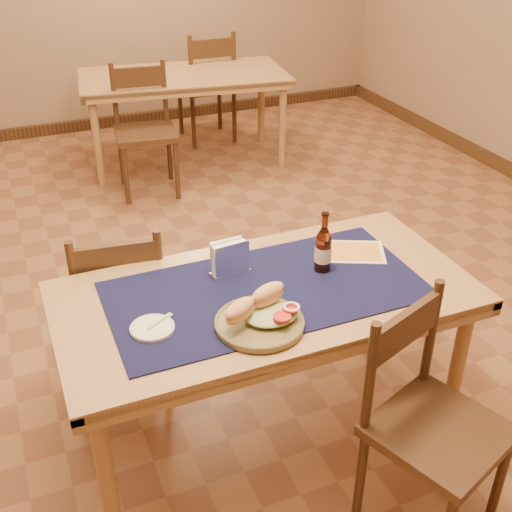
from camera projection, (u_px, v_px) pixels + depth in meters
name	position (u px, v px, depth m)	size (l,w,h in m)	color
room	(194.00, 70.00, 2.76)	(6.04, 7.04, 2.84)	#8E613E
main_table	(266.00, 308.00, 2.50)	(1.60, 0.80, 0.75)	#A0764B
placemat	(266.00, 290.00, 2.46)	(1.20, 0.60, 0.01)	#0F1339
baseboard	(206.00, 322.00, 3.45)	(6.00, 7.00, 0.10)	#432B18
back_table	(184.00, 84.00, 5.20)	(1.74, 1.04, 0.75)	#A0764B
chair_main_far	(121.00, 303.00, 2.89)	(0.45, 0.45, 0.88)	#432B18
chair_main_near	(430.00, 421.00, 2.25)	(0.54, 0.54, 0.91)	#432B18
chair_back_near	(145.00, 128.00, 4.79)	(0.49, 0.49, 0.95)	#432B18
chair_back_far	(207.00, 85.00, 5.72)	(0.46, 0.46, 0.98)	#432B18
sandwich_plate	(261.00, 316.00, 2.25)	(0.32, 0.32, 0.12)	brown
side_plate	(152.00, 328.00, 2.24)	(0.16, 0.16, 0.01)	silver
fork	(162.00, 320.00, 2.27)	(0.11, 0.07, 0.00)	#7EBB67
beer_bottle	(323.00, 249.00, 2.53)	(0.07, 0.07, 0.25)	#4F1F0E
napkin_holder	(230.00, 258.00, 2.53)	(0.16, 0.07, 0.14)	white
menu_card	(353.00, 252.00, 2.70)	(0.31, 0.28, 0.01)	#FAE8BC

